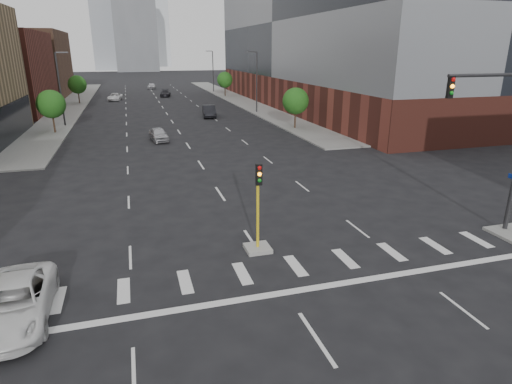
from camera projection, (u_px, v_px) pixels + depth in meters
name	position (u px, v px, depth m)	size (l,w,h in m)	color
ground	(344.00, 379.00, 12.71)	(400.00, 400.00, 0.00)	black
sidewalk_left_far	(73.00, 104.00, 76.05)	(5.00, 92.00, 0.15)	gray
sidewalk_right_far	(237.00, 99.00, 84.05)	(5.00, 92.00, 0.15)	gray
building_left_far_b	(13.00, 64.00, 87.06)	(20.00, 24.00, 13.00)	brown
building_right_main	(340.00, 39.00, 71.71)	(24.00, 70.00, 22.00)	brown
tower_mid	(134.00, 19.00, 187.79)	(18.00, 18.00, 44.00)	slate
median_traffic_signal	(258.00, 232.00, 20.57)	(1.20, 1.20, 4.40)	#999993
mast_arm_signal	(511.00, 128.00, 21.11)	(5.12, 0.90, 9.07)	#2D2D30
streetlight_right_a	(256.00, 79.00, 64.77)	(1.60, 0.22, 9.07)	#2D2D30
streetlight_right_b	(213.00, 70.00, 96.62)	(1.60, 0.22, 9.07)	#2D2D30
streetlight_left	(60.00, 86.00, 53.06)	(1.60, 0.22, 9.07)	#2D2D30
tree_left_near	(51.00, 104.00, 48.86)	(3.20, 3.20, 4.85)	#382619
tree_left_far	(77.00, 85.00, 76.17)	(3.20, 3.20, 4.85)	#382619
tree_right_near	(296.00, 101.00, 51.78)	(3.20, 3.20, 4.85)	#382619
tree_right_far	(225.00, 80.00, 88.19)	(3.20, 3.20, 4.85)	#382619
car_near_left	(159.00, 134.00, 45.72)	(1.66, 4.13, 1.41)	#B2B1B6
car_mid_right	(209.00, 111.00, 61.93)	(1.75, 5.03, 1.66)	black
car_far_left	(115.00, 97.00, 82.28)	(2.25, 4.89, 1.36)	white
car_deep_right	(165.00, 93.00, 88.77)	(1.90, 4.66, 1.35)	black
car_distant	(152.00, 86.00, 105.89)	(1.78, 4.42, 1.50)	#B9B8BD
parked_minivan	(14.00, 303.00, 15.27)	(2.44, 5.28, 1.47)	white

